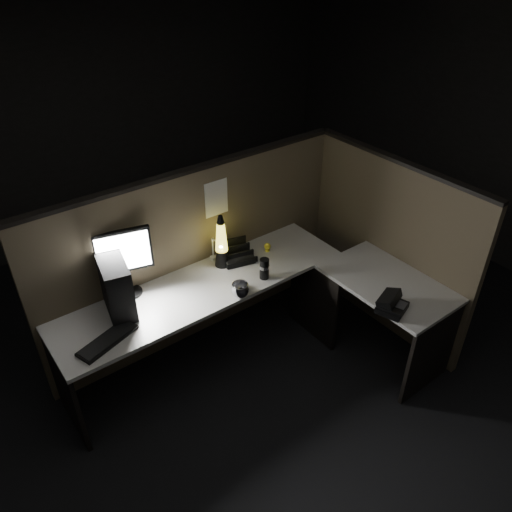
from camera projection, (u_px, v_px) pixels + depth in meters
floor at (267, 392)px, 3.83m from camera, size 6.00×6.00×0.00m
room_shell at (271, 206)px, 2.92m from camera, size 6.00×6.00×6.00m
partition_back at (198, 257)px, 4.02m from camera, size 2.66×0.06×1.50m
partition_right at (387, 248)px, 4.14m from camera, size 0.06×1.66×1.50m
desk at (266, 308)px, 3.76m from camera, size 2.60×1.60×0.73m
pc_tower at (116, 286)px, 3.41m from camera, size 0.25×0.41×0.40m
monitor at (123, 256)px, 3.50m from camera, size 0.41×0.18×0.53m
keyboard at (108, 340)px, 3.25m from camera, size 0.44×0.26×0.02m
mouse at (244, 287)px, 3.70m from camera, size 0.11×0.09×0.04m
clip_lamp at (217, 250)px, 3.92m from camera, size 0.04×0.17×0.22m
organizer at (236, 255)px, 4.02m from camera, size 0.29×0.27×0.18m
lava_lamp at (222, 245)px, 3.87m from camera, size 0.12×0.12×0.45m
travel_mug at (264, 269)px, 3.78m from camera, size 0.08×0.08×0.17m
steel_mug at (240, 290)px, 3.62m from camera, size 0.16×0.16×0.11m
figurine at (267, 246)px, 4.11m from camera, size 0.05×0.05×0.05m
pinned_paper at (216, 198)px, 3.82m from camera, size 0.20×0.00×0.29m
desk_phone at (391, 304)px, 3.49m from camera, size 0.25×0.25×0.12m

